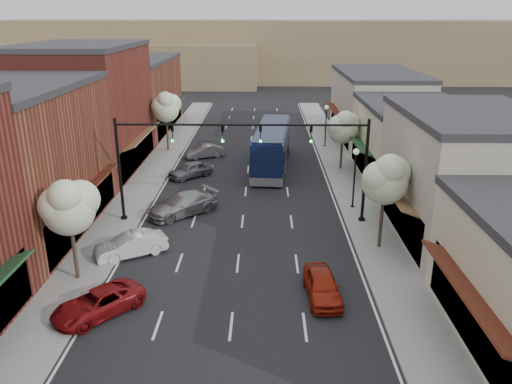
{
  "coord_description": "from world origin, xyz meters",
  "views": [
    {
      "loc": [
        1.44,
        -22.97,
        13.16
      ],
      "look_at": [
        0.92,
        7.75,
        2.2
      ],
      "focal_mm": 35.0,
      "sensor_mm": 36.0,
      "label": 1
    }
  ],
  "objects_px": {
    "tree_left_far": "(166,107)",
    "lamp_post_far": "(326,119)",
    "signal_mast_left": "(155,155)",
    "tree_left_near": "(69,205)",
    "parked_car_a": "(98,303)",
    "tree_right_near": "(386,178)",
    "parked_car_c": "(183,204)",
    "tree_right_far": "(344,126)",
    "signal_mast_right": "(329,156)",
    "coach_bus": "(272,146)",
    "red_hatchback": "(322,286)",
    "parked_car_d": "(190,170)",
    "lamp_post_near": "(355,169)",
    "parked_car_e": "(205,151)",
    "parked_car_b": "(131,245)"
  },
  "relations": [
    {
      "from": "tree_left_far",
      "to": "lamp_post_far",
      "type": "height_order",
      "value": "tree_left_far"
    },
    {
      "from": "signal_mast_left",
      "to": "tree_left_near",
      "type": "xyz_separation_m",
      "value": [
        -2.63,
        -8.05,
        -0.4
      ]
    },
    {
      "from": "lamp_post_far",
      "to": "parked_car_a",
      "type": "bearing_deg",
      "value": -114.2
    },
    {
      "from": "signal_mast_left",
      "to": "parked_car_a",
      "type": "xyz_separation_m",
      "value": [
        -0.58,
        -11.15,
        -4.02
      ]
    },
    {
      "from": "tree_right_near",
      "to": "parked_car_c",
      "type": "xyz_separation_m",
      "value": [
        -12.55,
        5.25,
        -3.71
      ]
    },
    {
      "from": "signal_mast_left",
      "to": "tree_right_far",
      "type": "xyz_separation_m",
      "value": [
        13.97,
        11.95,
        -0.63
      ]
    },
    {
      "from": "signal_mast_right",
      "to": "coach_bus",
      "type": "height_order",
      "value": "signal_mast_right"
    },
    {
      "from": "parked_car_c",
      "to": "coach_bus",
      "type": "bearing_deg",
      "value": 109.42
    },
    {
      "from": "signal_mast_left",
      "to": "tree_left_far",
      "type": "xyz_separation_m",
      "value": [
        -2.63,
        17.95,
        -0.02
      ]
    },
    {
      "from": "signal_mast_right",
      "to": "tree_right_near",
      "type": "xyz_separation_m",
      "value": [
        2.73,
        -4.05,
        -0.17
      ]
    },
    {
      "from": "red_hatchback",
      "to": "parked_car_d",
      "type": "relative_size",
      "value": 0.99
    },
    {
      "from": "coach_bus",
      "to": "tree_right_far",
      "type": "bearing_deg",
      "value": -2.02
    },
    {
      "from": "lamp_post_near",
      "to": "parked_car_a",
      "type": "xyz_separation_m",
      "value": [
        -14.0,
        -13.65,
        -2.41
      ]
    },
    {
      "from": "signal_mast_left",
      "to": "parked_car_d",
      "type": "distance_m",
      "value": 10.39
    },
    {
      "from": "tree_left_near",
      "to": "tree_right_near",
      "type": "bearing_deg",
      "value": 13.55
    },
    {
      "from": "lamp_post_far",
      "to": "red_hatchback",
      "type": "distance_m",
      "value": 29.81
    },
    {
      "from": "signal_mast_left",
      "to": "parked_car_e",
      "type": "relative_size",
      "value": 2.19
    },
    {
      "from": "parked_car_a",
      "to": "coach_bus",
      "type": "bearing_deg",
      "value": 113.01
    },
    {
      "from": "parked_car_e",
      "to": "signal_mast_right",
      "type": "bearing_deg",
      "value": 7.84
    },
    {
      "from": "tree_left_far",
      "to": "parked_car_d",
      "type": "bearing_deg",
      "value": -67.9
    },
    {
      "from": "parked_car_d",
      "to": "signal_mast_left",
      "type": "bearing_deg",
      "value": -47.18
    },
    {
      "from": "signal_mast_right",
      "to": "tree_left_far",
      "type": "distance_m",
      "value": 22.68
    },
    {
      "from": "tree_right_near",
      "to": "parked_car_a",
      "type": "distance_m",
      "value": 16.64
    },
    {
      "from": "signal_mast_left",
      "to": "lamp_post_near",
      "type": "relative_size",
      "value": 1.85
    },
    {
      "from": "parked_car_d",
      "to": "lamp_post_near",
      "type": "bearing_deg",
      "value": 18.2
    },
    {
      "from": "tree_left_near",
      "to": "parked_car_c",
      "type": "height_order",
      "value": "tree_left_near"
    },
    {
      "from": "red_hatchback",
      "to": "parked_car_e",
      "type": "relative_size",
      "value": 1.04
    },
    {
      "from": "tree_left_far",
      "to": "tree_left_near",
      "type": "bearing_deg",
      "value": -90.0
    },
    {
      "from": "parked_car_c",
      "to": "parked_car_e",
      "type": "xyz_separation_m",
      "value": [
        -0.16,
        14.63,
        -0.12
      ]
    },
    {
      "from": "parked_car_d",
      "to": "coach_bus",
      "type": "bearing_deg",
      "value": 71.57
    },
    {
      "from": "signal_mast_left",
      "to": "parked_car_c",
      "type": "relative_size",
      "value": 1.6
    },
    {
      "from": "coach_bus",
      "to": "parked_car_a",
      "type": "height_order",
      "value": "coach_bus"
    },
    {
      "from": "tree_right_far",
      "to": "lamp_post_near",
      "type": "relative_size",
      "value": 1.22
    },
    {
      "from": "red_hatchback",
      "to": "tree_right_far",
      "type": "bearing_deg",
      "value": 75.2
    },
    {
      "from": "signal_mast_left",
      "to": "coach_bus",
      "type": "distance_m",
      "value": 15.13
    },
    {
      "from": "tree_right_near",
      "to": "parked_car_c",
      "type": "bearing_deg",
      "value": 157.29
    },
    {
      "from": "parked_car_c",
      "to": "tree_left_near",
      "type": "bearing_deg",
      "value": -65.43
    },
    {
      "from": "tree_left_far",
      "to": "red_hatchback",
      "type": "bearing_deg",
      "value": -65.4
    },
    {
      "from": "parked_car_e",
      "to": "coach_bus",
      "type": "bearing_deg",
      "value": 39.98
    },
    {
      "from": "parked_car_e",
      "to": "parked_car_a",
      "type": "bearing_deg",
      "value": -28.29
    },
    {
      "from": "parked_car_c",
      "to": "lamp_post_near",
      "type": "bearing_deg",
      "value": 54.44
    },
    {
      "from": "tree_right_far",
      "to": "tree_left_far",
      "type": "bearing_deg",
      "value": 160.13
    },
    {
      "from": "coach_bus",
      "to": "parked_car_e",
      "type": "xyz_separation_m",
      "value": [
        -6.49,
        3.12,
        -1.33
      ]
    },
    {
      "from": "lamp_post_far",
      "to": "parked_car_e",
      "type": "distance_m",
      "value": 13.07
    },
    {
      "from": "lamp_post_far",
      "to": "coach_bus",
      "type": "xyz_separation_m",
      "value": [
        -5.66,
        -7.29,
        -1.06
      ]
    },
    {
      "from": "signal_mast_right",
      "to": "parked_car_c",
      "type": "height_order",
      "value": "signal_mast_right"
    },
    {
      "from": "tree_right_far",
      "to": "lamp_post_near",
      "type": "bearing_deg",
      "value": -93.31
    },
    {
      "from": "parked_car_b",
      "to": "tree_right_near",
      "type": "bearing_deg",
      "value": 64.63
    },
    {
      "from": "signal_mast_left",
      "to": "coach_bus",
      "type": "relative_size",
      "value": 0.66
    },
    {
      "from": "tree_right_near",
      "to": "parked_car_e",
      "type": "relative_size",
      "value": 1.58
    }
  ]
}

